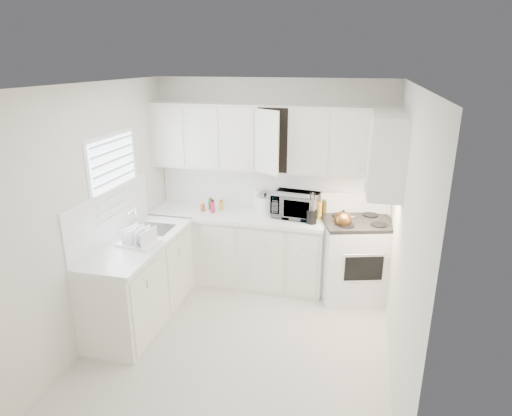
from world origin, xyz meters
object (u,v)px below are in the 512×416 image
(stove, at_px, (356,248))
(microwave, at_px, (296,202))
(tea_kettle, at_px, (343,219))
(dish_rack, at_px, (139,235))
(rice_cooker, at_px, (265,203))
(utensil_crock, at_px, (312,208))

(stove, bearing_deg, microwave, 158.67)
(stove, relative_size, tea_kettle, 5.00)
(tea_kettle, bearing_deg, dish_rack, -149.36)
(dish_rack, bearing_deg, rice_cooker, 60.46)
(tea_kettle, xyz_separation_m, rice_cooker, (-0.99, 0.30, 0.02))
(rice_cooker, bearing_deg, tea_kettle, -35.57)
(rice_cooker, bearing_deg, utensil_crock, -41.25)
(utensil_crock, bearing_deg, microwave, 139.61)
(microwave, xyz_separation_m, dish_rack, (-1.47, -1.25, -0.08))
(tea_kettle, xyz_separation_m, microwave, (-0.59, 0.23, 0.08))
(stove, distance_m, rice_cooker, 1.26)
(microwave, relative_size, dish_rack, 1.39)
(rice_cooker, height_order, utensil_crock, utensil_crock)
(stove, bearing_deg, dish_rack, -168.39)
(dish_rack, bearing_deg, microwave, 49.86)
(stove, height_order, dish_rack, stove)
(utensil_crock, bearing_deg, dish_rack, -147.85)
(rice_cooker, relative_size, dish_rack, 0.65)
(utensil_crock, relative_size, dish_rack, 1.01)
(rice_cooker, distance_m, dish_rack, 1.70)
(utensil_crock, bearing_deg, rice_cooker, 157.65)
(stove, height_order, utensil_crock, utensil_crock)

